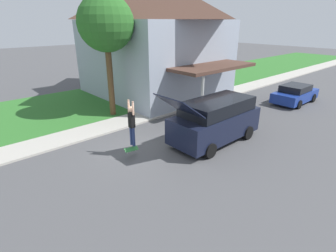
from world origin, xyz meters
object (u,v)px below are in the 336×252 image
Objects in this scene: suv_parked at (215,120)px; skateboard at (131,149)px; car_down_street at (295,94)px; lawn_tree_near at (106,24)px; skateboarder at (132,123)px.

skateboard is (-1.34, -4.05, -0.73)m from suv_parked.
suv_parked is at bearing -88.11° from car_down_street.
lawn_tree_near reaches higher than suv_parked.
lawn_tree_near is 13.91m from car_down_street.
lawn_tree_near is 8.21m from suv_parked.
car_down_street is at bearing 85.31° from skateboarder.
suv_parked is 9.64m from car_down_street.
skateboarder is (-1.11, -13.52, 0.92)m from car_down_street.
lawn_tree_near is at bearing 157.02° from skateboard.
car_down_street is 13.59m from skateboarder.
lawn_tree_near reaches higher than skateboard.
skateboarder reaches higher than skateboard.
lawn_tree_near is at bearing 158.05° from skateboarder.
skateboarder is (-1.43, -3.90, 0.44)m from suv_parked.
suv_parked is (6.76, 1.75, -4.31)m from lawn_tree_near.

